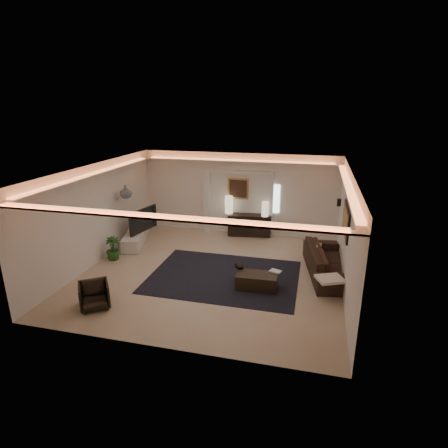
% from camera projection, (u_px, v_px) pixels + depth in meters
% --- Properties ---
extents(floor, '(7.00, 7.00, 0.00)m').
position_uv_depth(floor, '(212.00, 272.00, 10.40)').
color(floor, '#C0B090').
rests_on(floor, ground).
extents(ceiling, '(7.00, 7.00, 0.00)m').
position_uv_depth(ceiling, '(211.00, 170.00, 9.50)').
color(ceiling, white).
rests_on(ceiling, ground).
extents(wall_back, '(7.00, 0.00, 7.00)m').
position_uv_depth(wall_back, '(238.00, 194.00, 13.17)').
color(wall_back, white).
rests_on(wall_back, ground).
extents(wall_front, '(7.00, 0.00, 7.00)m').
position_uv_depth(wall_front, '(159.00, 280.00, 6.72)').
color(wall_front, white).
rests_on(wall_front, ground).
extents(wall_left, '(0.00, 7.00, 7.00)m').
position_uv_depth(wall_left, '(96.00, 214.00, 10.76)').
color(wall_left, white).
rests_on(wall_left, ground).
extents(wall_right, '(0.00, 7.00, 7.00)m').
position_uv_depth(wall_right, '(347.00, 234.00, 9.14)').
color(wall_right, white).
rests_on(wall_right, ground).
extents(cove_soffit, '(7.00, 7.00, 0.04)m').
position_uv_depth(cove_soffit, '(211.00, 180.00, 9.58)').
color(cove_soffit, silver).
rests_on(cove_soffit, ceiling).
extents(daylight_slit, '(0.25, 0.03, 1.00)m').
position_uv_depth(daylight_slit, '(276.00, 199.00, 12.87)').
color(daylight_slit, white).
rests_on(daylight_slit, wall_back).
extents(area_rug, '(4.00, 3.00, 0.01)m').
position_uv_depth(area_rug, '(224.00, 276.00, 10.12)').
color(area_rug, black).
rests_on(area_rug, ground).
extents(pilaster_left, '(0.22, 0.20, 2.20)m').
position_uv_depth(pilaster_left, '(207.00, 202.00, 13.46)').
color(pilaster_left, silver).
rests_on(pilaster_left, ground).
extents(pilaster_right, '(0.22, 0.20, 2.20)m').
position_uv_depth(pilaster_right, '(270.00, 206.00, 12.92)').
color(pilaster_right, silver).
rests_on(pilaster_right, ground).
extents(alcove_header, '(2.52, 0.20, 0.12)m').
position_uv_depth(alcove_header, '(238.00, 172.00, 12.83)').
color(alcove_header, silver).
rests_on(alcove_header, wall_back).
extents(painting_frame, '(0.74, 0.04, 0.74)m').
position_uv_depth(painting_frame, '(238.00, 189.00, 13.08)').
color(painting_frame, tan).
rests_on(painting_frame, wall_back).
extents(painting_canvas, '(0.62, 0.02, 0.62)m').
position_uv_depth(painting_canvas, '(238.00, 189.00, 13.06)').
color(painting_canvas, '#4C2D1E').
rests_on(painting_canvas, wall_back).
extents(art_panel_frame, '(0.04, 1.64, 0.74)m').
position_uv_depth(art_panel_frame, '(346.00, 220.00, 9.34)').
color(art_panel_frame, black).
rests_on(art_panel_frame, wall_right).
extents(art_panel_gold, '(0.02, 1.50, 0.62)m').
position_uv_depth(art_panel_gold, '(345.00, 220.00, 9.35)').
color(art_panel_gold, tan).
rests_on(art_panel_gold, wall_right).
extents(wall_sconce, '(0.12, 0.12, 0.22)m').
position_uv_depth(wall_sconce, '(339.00, 202.00, 11.12)').
color(wall_sconce, black).
rests_on(wall_sconce, wall_right).
extents(wall_niche, '(0.10, 0.55, 0.04)m').
position_uv_depth(wall_niche, '(121.00, 196.00, 11.97)').
color(wall_niche, silver).
rests_on(wall_niche, wall_left).
extents(console, '(1.56, 0.68, 0.75)m').
position_uv_depth(console, '(249.00, 225.00, 13.16)').
color(console, '#2E251D').
rests_on(console, ground).
extents(lamp_left, '(0.37, 0.37, 0.63)m').
position_uv_depth(lamp_left, '(229.00, 205.00, 13.12)').
color(lamp_left, '#FFF1BD').
rests_on(lamp_left, console).
extents(lamp_right, '(0.25, 0.25, 0.52)m').
position_uv_depth(lamp_right, '(265.00, 208.00, 12.77)').
color(lamp_right, '#FFE7C4').
rests_on(lamp_right, console).
extents(media_ledge, '(1.13, 2.29, 0.42)m').
position_uv_depth(media_ledge, '(136.00, 236.00, 12.57)').
color(media_ledge, beige).
rests_on(media_ledge, ground).
extents(tv, '(1.36, 0.46, 0.78)m').
position_uv_depth(tv, '(140.00, 219.00, 12.34)').
color(tv, black).
rests_on(tv, media_ledge).
extents(figurine, '(0.15, 0.15, 0.34)m').
position_uv_depth(figurine, '(140.00, 222.00, 12.73)').
color(figurine, '#3C2D21').
rests_on(figurine, media_ledge).
extents(ginger_jar, '(0.39, 0.39, 0.41)m').
position_uv_depth(ginger_jar, '(126.00, 192.00, 11.63)').
color(ginger_jar, '#415670').
rests_on(ginger_jar, wall_niche).
extents(plant, '(0.56, 0.56, 0.72)m').
position_uv_depth(plant, '(113.00, 248.00, 11.12)').
color(plant, '#214B17').
rests_on(plant, ground).
extents(sofa, '(2.76, 1.46, 0.76)m').
position_uv_depth(sofa, '(328.00, 262.00, 10.13)').
color(sofa, '#4D3219').
rests_on(sofa, ground).
extents(throw_blanket, '(0.75, 0.70, 0.07)m').
position_uv_depth(throw_blanket, '(330.00, 279.00, 8.77)').
color(throw_blanket, beige).
rests_on(throw_blanket, sofa).
extents(throw_pillow, '(0.17, 0.39, 0.38)m').
position_uv_depth(throw_pillow, '(318.00, 251.00, 10.42)').
color(throw_pillow, tan).
rests_on(throw_pillow, sofa).
extents(coffee_table, '(1.06, 0.61, 0.39)m').
position_uv_depth(coffee_table, '(257.00, 281.00, 9.41)').
color(coffee_table, black).
rests_on(coffee_table, ground).
extents(bowl, '(0.31, 0.31, 0.07)m').
position_uv_depth(bowl, '(239.00, 266.00, 9.72)').
color(bowl, black).
rests_on(bowl, coffee_table).
extents(magazine, '(0.34, 0.29, 0.03)m').
position_uv_depth(magazine, '(275.00, 271.00, 9.48)').
color(magazine, silver).
rests_on(magazine, coffee_table).
extents(armchair, '(0.92, 0.93, 0.61)m').
position_uv_depth(armchair, '(94.00, 295.00, 8.51)').
color(armchair, black).
rests_on(armchair, ground).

